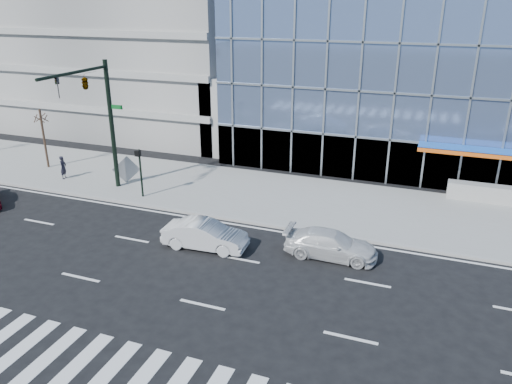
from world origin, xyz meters
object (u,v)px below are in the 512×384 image
traffic_signal (93,97)px  ped_signal_post (140,166)px  tilted_panel (126,169)px  white_suv (331,244)px  pedestrian (63,167)px  street_tree_near (41,117)px  white_sedan (205,235)px

traffic_signal → ped_signal_post: 4.75m
tilted_panel → white_suv: bearing=-60.4°
traffic_signal → pedestrian: bearing=161.9°
street_tree_near → pedestrian: street_tree_near is taller
white_suv → white_sedan: (-6.00, -1.29, 0.05)m
pedestrian → white_sedan: bearing=-125.3°
tilted_panel → ped_signal_post: bearing=-80.2°
white_suv → pedestrian: 19.65m
street_tree_near → tilted_panel: bearing=-6.0°
traffic_signal → white_sedan: bearing=-24.4°
white_sedan → pedestrian: pedestrian is taller
street_tree_near → pedestrian: size_ratio=2.71×
traffic_signal → pedestrian: traffic_signal is taller
traffic_signal → pedestrian: (-4.26, 1.40, -5.24)m
ped_signal_post → street_tree_near: 9.97m
ped_signal_post → tilted_panel: bearing=141.7°
tilted_panel → white_sedan: bearing=-77.4°
street_tree_near → white_sedan: street_tree_near is taller
ped_signal_post → pedestrian: bearing=171.4°
ped_signal_post → pedestrian: 6.94m
tilted_panel → street_tree_near: bearing=132.2°
ped_signal_post → tilted_panel: size_ratio=2.31×
tilted_panel → traffic_signal: bearing=-137.6°
street_tree_near → pedestrian: bearing=-29.2°
street_tree_near → tilted_panel: (7.22, -0.76, -2.71)m
street_tree_near → white_suv: street_tree_near is taller
traffic_signal → white_suv: 16.17m
white_suv → pedestrian: bearing=76.5°
ped_signal_post → white_suv: 12.93m
ped_signal_post → white_suv: ped_signal_post is taller
ped_signal_post → tilted_panel: (-2.28, 1.80, -1.08)m
traffic_signal → pedestrian: size_ratio=5.13×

